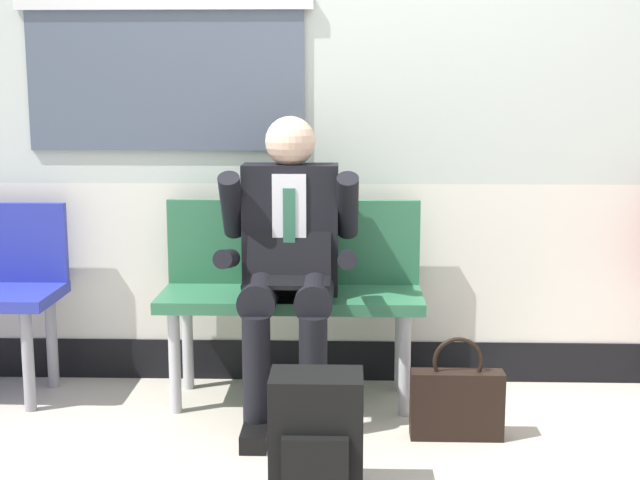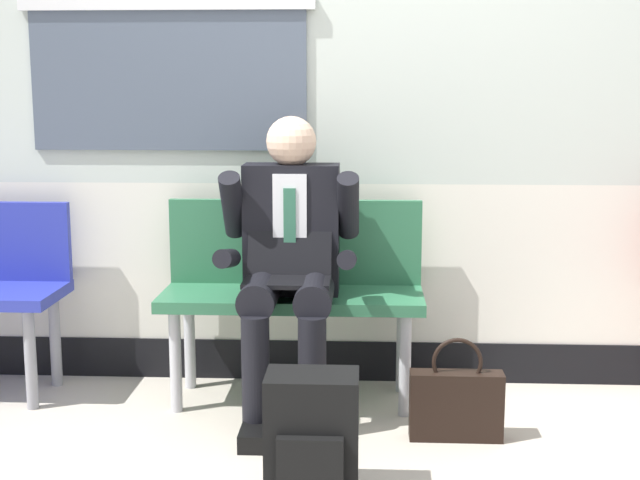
# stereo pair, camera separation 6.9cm
# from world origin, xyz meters

# --- Properties ---
(ground_plane) EXTENTS (18.00, 18.00, 0.00)m
(ground_plane) POSITION_xyz_m (0.00, 0.00, 0.00)
(ground_plane) COLOR #B2A899
(station_wall) EXTENTS (5.64, 0.16, 3.19)m
(station_wall) POSITION_xyz_m (-0.01, 0.75, 1.58)
(station_wall) COLOR beige
(station_wall) RESTS_ON ground
(bench_with_person) EXTENTS (1.12, 0.42, 0.86)m
(bench_with_person) POSITION_xyz_m (-0.26, 0.47, 0.52)
(bench_with_person) COLOR #2D6B47
(bench_with_person) RESTS_ON ground
(person_seated) EXTENTS (0.57, 0.70, 1.24)m
(person_seated) POSITION_xyz_m (-0.26, 0.28, 0.66)
(person_seated) COLOR black
(person_seated) RESTS_ON ground
(backpack) EXTENTS (0.31, 0.24, 0.43)m
(backpack) POSITION_xyz_m (-0.12, -0.51, 0.21)
(backpack) COLOR black
(backpack) RESTS_ON ground
(handbag) EXTENTS (0.36, 0.10, 0.41)m
(handbag) POSITION_xyz_m (0.41, 0.01, 0.15)
(handbag) COLOR black
(handbag) RESTS_ON ground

